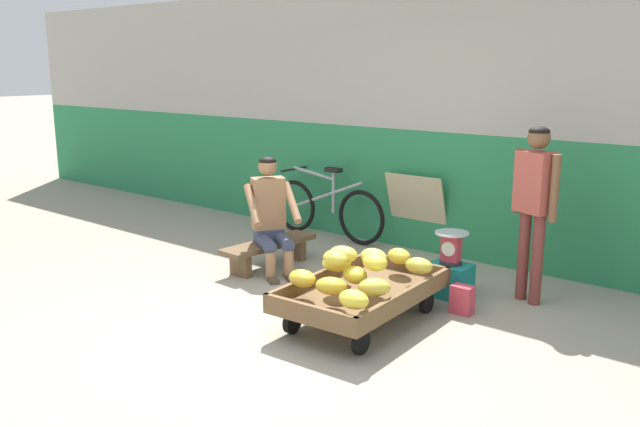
{
  "coord_description": "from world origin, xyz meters",
  "views": [
    {
      "loc": [
        3.26,
        -3.33,
        2.03
      ],
      "look_at": [
        -0.34,
        1.06,
        0.75
      ],
      "focal_mm": 37.18,
      "sensor_mm": 36.0,
      "label": 1
    }
  ],
  "objects": [
    {
      "name": "plastic_crate",
      "position": [
        0.59,
        1.76,
        0.15
      ],
      "size": [
        0.36,
        0.28,
        0.3
      ],
      "color": "#19847F",
      "rests_on": "ground"
    },
    {
      "name": "vendor_seated",
      "position": [
        -1.19,
        1.32,
        0.57
      ],
      "size": [
        0.74,
        0.66,
        1.14
      ],
      "color": "#9E704C",
      "rests_on": "ground"
    },
    {
      "name": "bicycle_near_left",
      "position": [
        -1.56,
        2.67,
        0.35
      ],
      "size": [
        1.66,
        0.48,
        0.86
      ],
      "color": "black",
      "rests_on": "ground"
    },
    {
      "name": "shopping_bag",
      "position": [
        0.88,
        1.45,
        0.12
      ],
      "size": [
        0.18,
        0.12,
        0.24
      ],
      "primitive_type": "cube",
      "color": "#D13D4C",
      "rests_on": "ground"
    },
    {
      "name": "sign_board",
      "position": [
        -0.42,
        2.87,
        0.43
      ],
      "size": [
        0.7,
        0.29,
        0.87
      ],
      "color": "#C6B289",
      "rests_on": "ground"
    },
    {
      "name": "weighing_scale",
      "position": [
        0.59,
        1.76,
        0.45
      ],
      "size": [
        0.3,
        0.3,
        0.29
      ],
      "color": "#28282D",
      "rests_on": "plastic_crate"
    },
    {
      "name": "customer_adult",
      "position": [
        1.18,
        2.08,
        0.95
      ],
      "size": [
        0.46,
        0.31,
        1.53
      ],
      "color": "brown",
      "rests_on": "ground"
    },
    {
      "name": "banana_cart",
      "position": [
        0.35,
        0.76,
        0.24
      ],
      "size": [
        0.91,
        1.48,
        0.36
      ],
      "color": "brown",
      "rests_on": "ground"
    },
    {
      "name": "banana_pile",
      "position": [
        0.37,
        0.68,
        0.47
      ],
      "size": [
        0.9,
        1.35,
        0.27
      ],
      "color": "gold",
      "rests_on": "banana_cart"
    },
    {
      "name": "back_wall",
      "position": [
        0.0,
        3.04,
        1.45
      ],
      "size": [
        16.0,
        0.3,
        2.9
      ],
      "color": "#287F4C",
      "rests_on": "ground"
    },
    {
      "name": "low_bench",
      "position": [
        -1.26,
        1.37,
        0.2
      ],
      "size": [
        0.36,
        1.11,
        0.27
      ],
      "color": "brown",
      "rests_on": "ground"
    },
    {
      "name": "ground_plane",
      "position": [
        0.0,
        0.0,
        0.0
      ],
      "size": [
        80.0,
        80.0,
        0.0
      ],
      "primitive_type": "plane",
      "color": "gray"
    }
  ]
}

